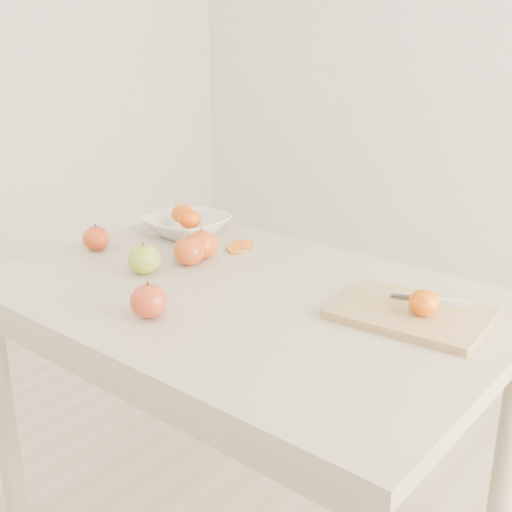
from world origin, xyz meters
The scene contains 14 objects.
table centered at (0.00, 0.00, 0.65)m, with size 1.20×0.80×0.75m.
cutting_board centered at (0.37, 0.11, 0.76)m, with size 0.31×0.22×0.02m, color tan.
board_tangerine centered at (0.40, 0.10, 0.80)m, with size 0.06×0.06×0.05m, color #DB5307.
fruit_bowl centered at (-0.41, 0.22, 0.78)m, with size 0.23×0.23×0.06m, color white.
bowl_tangerine_near centered at (-0.43, 0.23, 0.81)m, with size 0.07×0.07×0.06m, color #C95307.
bowl_tangerine_far centered at (-0.38, 0.21, 0.81)m, with size 0.07×0.07×0.06m, color #DC4207.
orange_peel_a centered at (-0.21, 0.24, 0.75)m, with size 0.06×0.04×0.00m, color #E85A10.
orange_peel_b centered at (-0.20, 0.20, 0.75)m, with size 0.04×0.04×0.00m, color orange.
paring_knife centered at (0.42, 0.18, 0.78)m, with size 0.17×0.08×0.01m.
apple_green centered at (-0.26, -0.07, 0.79)m, with size 0.08×0.08×0.07m, color #709915.
apple_red_d centered at (-0.50, -0.03, 0.78)m, with size 0.07×0.07×0.07m, color maroon.
apple_red_b centered at (-0.22, 0.04, 0.79)m, with size 0.08×0.08×0.07m, color #A21A0E.
apple_red_e centered at (-0.05, -0.23, 0.79)m, with size 0.08×0.08×0.07m, color maroon.
apple_red_a centered at (-0.23, 0.10, 0.79)m, with size 0.08×0.08×0.08m, color #97160A.
Camera 1 is at (0.90, -1.04, 1.31)m, focal length 45.00 mm.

